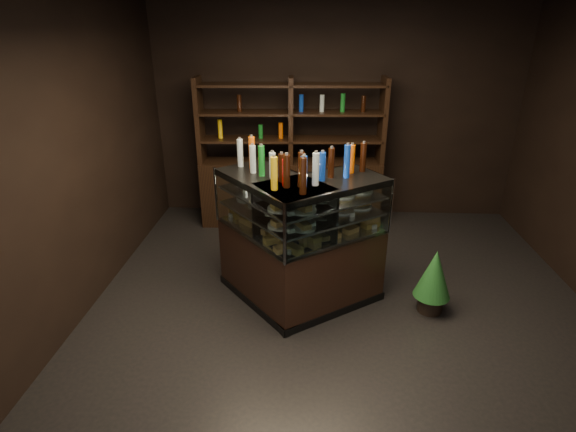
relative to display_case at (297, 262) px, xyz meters
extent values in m
plane|color=black|center=(0.44, -0.10, -0.44)|extent=(5.00, 5.00, 0.00)
cube|color=black|center=(0.44, 2.40, 1.06)|extent=(5.00, 0.02, 3.00)
cube|color=black|center=(0.44, -2.60, 1.06)|extent=(5.00, 0.02, 3.00)
cube|color=black|center=(-2.06, -0.10, 1.06)|extent=(0.02, 5.00, 3.00)
cube|color=black|center=(0.23, -0.03, -0.06)|extent=(1.30, 1.14, 0.77)
cube|color=black|center=(0.23, -0.03, -0.40)|extent=(1.34, 1.18, 0.08)
cube|color=black|center=(0.23, -0.03, 0.83)|extent=(1.30, 1.14, 0.06)
cube|color=silver|center=(0.23, -0.03, 0.33)|extent=(1.23, 1.08, 0.02)
cube|color=silver|center=(0.23, -0.03, 0.51)|extent=(1.23, 1.08, 0.02)
cube|color=silver|center=(0.23, -0.03, 0.67)|extent=(1.23, 1.08, 0.02)
cube|color=white|center=(0.40, -0.28, 0.59)|extent=(0.97, 0.67, 0.54)
cylinder|color=silver|center=(0.88, 0.06, 0.59)|extent=(0.03, 0.03, 0.56)
cylinder|color=silver|center=(-0.08, -0.60, 0.59)|extent=(0.03, 0.03, 0.56)
cube|color=black|center=(-0.23, 0.03, -0.06)|extent=(1.20, 1.27, 0.77)
cube|color=black|center=(-0.23, 0.03, -0.40)|extent=(1.23, 1.31, 0.08)
cube|color=black|center=(-0.23, 0.03, 0.83)|extent=(1.20, 1.27, 0.06)
cube|color=silver|center=(-0.23, 0.03, 0.33)|extent=(1.13, 1.21, 0.02)
cube|color=silver|center=(-0.23, 0.03, 0.51)|extent=(1.13, 1.21, 0.02)
cube|color=silver|center=(-0.23, 0.03, 0.67)|extent=(1.13, 1.21, 0.02)
cube|color=white|center=(-0.47, -0.16, 0.59)|extent=(0.76, 0.91, 0.54)
cylinder|color=silver|center=(-0.08, -0.60, 0.59)|extent=(0.03, 0.03, 0.56)
cylinder|color=silver|center=(-0.83, 0.30, 0.59)|extent=(0.03, 0.03, 0.56)
cube|color=gold|center=(-0.16, -0.33, 0.37)|extent=(0.20, 0.18, 0.06)
cube|color=gold|center=(0.05, -0.19, 0.37)|extent=(0.20, 0.18, 0.06)
cube|color=gold|center=(0.25, -0.05, 0.37)|extent=(0.20, 0.18, 0.06)
cube|color=gold|center=(0.45, 0.08, 0.37)|extent=(0.20, 0.18, 0.06)
cube|color=gold|center=(0.66, 0.22, 0.37)|extent=(0.20, 0.18, 0.06)
cylinder|color=white|center=(-0.13, -0.28, 0.53)|extent=(0.24, 0.24, 0.01)
cube|color=gold|center=(-0.13, -0.28, 0.56)|extent=(0.19, 0.17, 0.05)
cylinder|color=white|center=(0.05, -0.16, 0.53)|extent=(0.24, 0.24, 0.01)
cube|color=gold|center=(0.05, -0.16, 0.56)|extent=(0.19, 0.17, 0.05)
cylinder|color=white|center=(0.23, -0.03, 0.53)|extent=(0.24, 0.24, 0.01)
cube|color=gold|center=(0.23, -0.03, 0.56)|extent=(0.19, 0.17, 0.05)
cylinder|color=white|center=(0.42, 0.10, 0.53)|extent=(0.24, 0.24, 0.01)
cube|color=gold|center=(0.42, 0.10, 0.56)|extent=(0.19, 0.17, 0.05)
cylinder|color=white|center=(0.60, 0.22, 0.53)|extent=(0.24, 0.24, 0.01)
cube|color=gold|center=(0.60, 0.22, 0.56)|extent=(0.19, 0.17, 0.05)
cylinder|color=white|center=(-0.13, -0.28, 0.69)|extent=(0.24, 0.24, 0.02)
cube|color=gold|center=(-0.13, -0.28, 0.73)|extent=(0.19, 0.17, 0.05)
cylinder|color=white|center=(0.05, -0.16, 0.69)|extent=(0.24, 0.24, 0.02)
cube|color=gold|center=(0.05, -0.16, 0.73)|extent=(0.19, 0.17, 0.05)
cylinder|color=white|center=(0.23, -0.03, 0.69)|extent=(0.24, 0.24, 0.02)
cube|color=gold|center=(0.23, -0.03, 0.73)|extent=(0.19, 0.17, 0.05)
cylinder|color=white|center=(0.42, 0.10, 0.69)|extent=(0.24, 0.24, 0.02)
cube|color=gold|center=(0.42, 0.10, 0.73)|extent=(0.19, 0.17, 0.05)
cylinder|color=white|center=(0.60, 0.22, 0.69)|extent=(0.24, 0.24, 0.02)
cube|color=gold|center=(0.60, 0.22, 0.73)|extent=(0.19, 0.17, 0.05)
cube|color=gold|center=(-0.57, 0.39, 0.37)|extent=(0.18, 0.20, 0.06)
cube|color=gold|center=(-0.41, 0.20, 0.37)|extent=(0.18, 0.20, 0.06)
cube|color=gold|center=(-0.26, 0.02, 0.37)|extent=(0.18, 0.20, 0.06)
cube|color=gold|center=(-0.10, -0.17, 0.37)|extent=(0.18, 0.20, 0.06)
cube|color=gold|center=(0.06, -0.36, 0.37)|extent=(0.18, 0.20, 0.06)
cylinder|color=white|center=(-0.52, 0.38, 0.53)|extent=(0.24, 0.24, 0.01)
cube|color=gold|center=(-0.52, 0.38, 0.56)|extent=(0.17, 0.18, 0.05)
cylinder|color=white|center=(-0.38, 0.21, 0.53)|extent=(0.24, 0.24, 0.01)
cube|color=gold|center=(-0.38, 0.21, 0.56)|extent=(0.17, 0.18, 0.05)
cylinder|color=white|center=(-0.23, 0.03, 0.53)|extent=(0.24, 0.24, 0.01)
cube|color=gold|center=(-0.23, 0.03, 0.56)|extent=(0.17, 0.18, 0.05)
cylinder|color=white|center=(-0.09, -0.14, 0.53)|extent=(0.24, 0.24, 0.01)
cube|color=gold|center=(-0.09, -0.14, 0.56)|extent=(0.17, 0.18, 0.05)
cylinder|color=white|center=(0.05, -0.31, 0.53)|extent=(0.24, 0.24, 0.01)
cube|color=gold|center=(0.05, -0.31, 0.56)|extent=(0.17, 0.18, 0.05)
cylinder|color=white|center=(-0.52, 0.38, 0.69)|extent=(0.24, 0.24, 0.02)
cube|color=gold|center=(-0.52, 0.38, 0.73)|extent=(0.17, 0.18, 0.05)
cylinder|color=white|center=(-0.38, 0.21, 0.69)|extent=(0.24, 0.24, 0.02)
cube|color=gold|center=(-0.38, 0.21, 0.73)|extent=(0.17, 0.18, 0.05)
cylinder|color=white|center=(-0.23, 0.03, 0.69)|extent=(0.24, 0.24, 0.02)
cube|color=gold|center=(-0.23, 0.03, 0.73)|extent=(0.17, 0.18, 0.05)
cylinder|color=white|center=(-0.09, -0.14, 0.69)|extent=(0.24, 0.24, 0.02)
cube|color=gold|center=(-0.09, -0.14, 0.73)|extent=(0.17, 0.18, 0.05)
cylinder|color=white|center=(0.05, -0.31, 0.69)|extent=(0.24, 0.24, 0.02)
cube|color=gold|center=(0.05, -0.31, 0.73)|extent=(0.17, 0.18, 0.05)
cylinder|color=#D8590A|center=(-0.17, -0.31, 1.00)|extent=(0.06, 0.06, 0.28)
cylinder|color=silver|center=(-0.17, -0.31, 1.15)|extent=(0.03, 0.03, 0.02)
cylinder|color=#B20C0A|center=(-0.07, -0.24, 1.00)|extent=(0.06, 0.06, 0.28)
cylinder|color=silver|center=(-0.07, -0.24, 1.15)|extent=(0.03, 0.03, 0.02)
cylinder|color=#0F38B2|center=(0.03, -0.17, 1.00)|extent=(0.06, 0.06, 0.28)
cylinder|color=silver|center=(0.03, -0.17, 1.15)|extent=(0.03, 0.03, 0.02)
cylinder|color=silver|center=(0.13, -0.10, 1.00)|extent=(0.06, 0.06, 0.28)
cylinder|color=silver|center=(0.13, -0.10, 1.15)|extent=(0.03, 0.03, 0.02)
cylinder|color=black|center=(0.23, -0.03, 1.00)|extent=(0.06, 0.06, 0.28)
cylinder|color=silver|center=(0.23, -0.03, 1.15)|extent=(0.03, 0.03, 0.02)
cylinder|color=yellow|center=(0.34, 0.04, 1.00)|extent=(0.06, 0.06, 0.28)
cylinder|color=silver|center=(0.34, 0.04, 1.15)|extent=(0.03, 0.03, 0.02)
cylinder|color=#147223|center=(0.44, 0.11, 1.00)|extent=(0.06, 0.06, 0.28)
cylinder|color=silver|center=(0.44, 0.11, 1.15)|extent=(0.03, 0.03, 0.02)
cylinder|color=#D8590A|center=(0.54, 0.18, 1.00)|extent=(0.06, 0.06, 0.28)
cylinder|color=silver|center=(0.54, 0.18, 1.15)|extent=(0.03, 0.03, 0.02)
cylinder|color=#B20C0A|center=(0.64, 0.25, 1.00)|extent=(0.06, 0.06, 0.28)
cylinder|color=silver|center=(0.64, 0.25, 1.15)|extent=(0.03, 0.03, 0.02)
cylinder|color=#D8590A|center=(-0.55, 0.41, 1.00)|extent=(0.06, 0.06, 0.28)
cylinder|color=silver|center=(-0.55, 0.41, 1.15)|extent=(0.03, 0.03, 0.02)
cylinder|color=#B20C0A|center=(-0.47, 0.32, 1.00)|extent=(0.06, 0.06, 0.28)
cylinder|color=silver|center=(-0.47, 0.32, 1.15)|extent=(0.03, 0.03, 0.02)
cylinder|color=#0F38B2|center=(-0.39, 0.22, 1.00)|extent=(0.06, 0.06, 0.28)
cylinder|color=silver|center=(-0.39, 0.22, 1.15)|extent=(0.03, 0.03, 0.02)
cylinder|color=silver|center=(-0.31, 0.13, 1.00)|extent=(0.06, 0.06, 0.28)
cylinder|color=silver|center=(-0.31, 0.13, 1.15)|extent=(0.03, 0.03, 0.02)
cylinder|color=black|center=(-0.23, 0.03, 1.00)|extent=(0.06, 0.06, 0.28)
cylinder|color=silver|center=(-0.23, 0.03, 1.15)|extent=(0.03, 0.03, 0.02)
cylinder|color=yellow|center=(-0.15, -0.06, 1.00)|extent=(0.06, 0.06, 0.28)
cylinder|color=silver|center=(-0.15, -0.06, 1.15)|extent=(0.03, 0.03, 0.02)
cylinder|color=#147223|center=(-0.08, -0.15, 1.00)|extent=(0.06, 0.06, 0.28)
cylinder|color=silver|center=(-0.08, -0.15, 1.15)|extent=(0.03, 0.03, 0.02)
cylinder|color=#D8590A|center=(0.00, -0.25, 1.00)|extent=(0.06, 0.06, 0.28)
cylinder|color=silver|center=(0.00, -0.25, 1.15)|extent=(0.03, 0.03, 0.02)
cylinder|color=#B20C0A|center=(0.08, -0.34, 1.00)|extent=(0.06, 0.06, 0.28)
cylinder|color=silver|center=(0.08, -0.34, 1.15)|extent=(0.03, 0.03, 0.02)
cylinder|color=black|center=(1.32, -0.11, -0.36)|extent=(0.24, 0.24, 0.18)
cone|color=#175124|center=(1.32, -0.11, -0.02)|extent=(0.35, 0.35, 0.49)
cone|color=#175124|center=(1.32, -0.11, 0.14)|extent=(0.28, 0.28, 0.34)
cube|color=black|center=(-0.16, 1.95, 0.01)|extent=(2.46, 0.52, 0.90)
cube|color=black|center=(-1.35, 1.90, 1.01)|extent=(0.08, 0.38, 1.10)
cube|color=black|center=(-0.16, 1.95, 1.01)|extent=(0.08, 0.38, 1.10)
cube|color=black|center=(1.04, 2.00, 1.01)|extent=(0.08, 0.38, 1.10)
cube|color=black|center=(-0.16, 1.95, 0.76)|extent=(2.41, 0.47, 0.03)
cube|color=black|center=(-0.16, 1.95, 1.11)|extent=(2.41, 0.47, 0.03)
cube|color=black|center=(-0.16, 1.95, 1.46)|extent=(2.41, 0.47, 0.03)
cylinder|color=#D8590A|center=(-1.08, 1.91, 0.88)|extent=(0.06, 0.06, 0.22)
cylinder|color=#B20C0A|center=(-0.82, 1.92, 0.88)|extent=(0.06, 0.06, 0.22)
cylinder|color=#0F38B2|center=(-0.55, 1.93, 0.88)|extent=(0.06, 0.06, 0.22)
cylinder|color=silver|center=(-0.29, 1.94, 0.88)|extent=(0.06, 0.06, 0.22)
cylinder|color=black|center=(-0.02, 1.96, 0.88)|extent=(0.06, 0.06, 0.22)
cylinder|color=yellow|center=(0.24, 1.97, 0.88)|extent=(0.06, 0.06, 0.22)
cylinder|color=#147223|center=(0.51, 1.98, 0.88)|extent=(0.06, 0.06, 0.22)
cylinder|color=#D8590A|center=(0.77, 1.99, 0.88)|extent=(0.06, 0.06, 0.22)
camera|label=1|loc=(0.12, -3.90, 2.19)|focal=28.00mm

